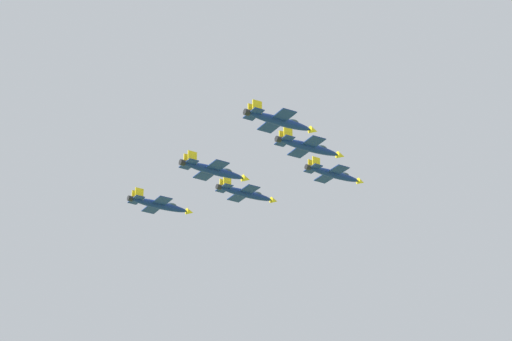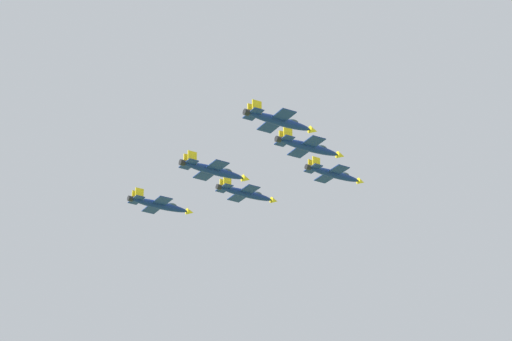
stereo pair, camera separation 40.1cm
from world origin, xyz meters
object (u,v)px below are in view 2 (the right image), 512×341
(jet_right_wingman, at_px, (309,147))
(jet_slot_rear, at_px, (214,170))
(jet_lead, at_px, (334,174))
(jet_right_outer, at_px, (280,121))
(jet_left_wingman, at_px, (246,193))
(jet_left_outer, at_px, (160,205))

(jet_right_wingman, bearing_deg, jet_slot_rear, 140.69)
(jet_lead, distance_m, jet_slot_rear, 31.37)
(jet_right_outer, bearing_deg, jet_right_wingman, 41.27)
(jet_left_wingman, height_order, jet_slot_rear, jet_left_wingman)
(jet_left_wingman, relative_size, jet_right_wingman, 0.96)
(jet_right_outer, height_order, jet_slot_rear, jet_slot_rear)
(jet_left_wingman, height_order, jet_right_outer, jet_left_wingman)
(jet_lead, height_order, jet_slot_rear, jet_lead)
(jet_right_wingman, xyz_separation_m, jet_slot_rear, (-15.52, -12.83, -3.75))
(jet_left_wingman, relative_size, jet_left_outer, 0.97)
(jet_right_wingman, xyz_separation_m, jet_right_outer, (10.16, -17.39, -4.09))
(jet_left_wingman, bearing_deg, jet_slot_rear, -140.36)
(jet_left_outer, distance_m, jet_right_outer, 52.21)
(jet_lead, xyz_separation_m, jet_slot_rear, (-5.36, -30.21, -6.54))
(jet_left_outer, height_order, jet_slot_rear, jet_left_outer)
(jet_lead, height_order, jet_right_outer, jet_lead)
(jet_left_outer, bearing_deg, jet_lead, -40.31)
(jet_left_wingman, distance_m, jet_right_outer, 42.18)
(jet_slot_rear, bearing_deg, jet_right_outer, -90.79)
(jet_slot_rear, bearing_deg, jet_left_wingman, 39.58)
(jet_left_wingman, relative_size, jet_slot_rear, 0.96)
(jet_right_wingman, xyz_separation_m, jet_left_outer, (-41.20, -8.27, -1.83))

